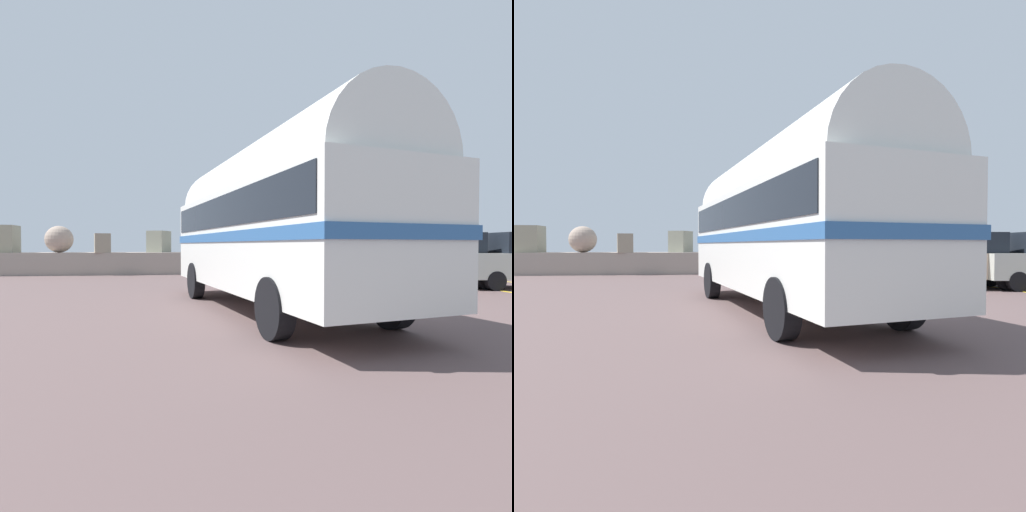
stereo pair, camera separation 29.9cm
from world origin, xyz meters
TOP-DOWN VIEW (x-y plane):
  - ground at (0.00, 0.00)m, footprint 32.00×26.00m
  - breakwater at (-0.23, 11.78)m, footprint 31.36×2.29m
  - vintage_coach at (-1.57, -0.36)m, footprint 4.46×8.91m
  - parked_car_nearest at (4.79, 3.64)m, footprint 4.13×1.78m
  - lamp_post at (1.81, 7.13)m, footprint 0.91×0.45m

SIDE VIEW (x-z plane):
  - ground at x=0.00m, z-range 0.00..0.02m
  - breakwater at x=-0.23m, z-range -0.45..1.97m
  - parked_car_nearest at x=4.79m, z-range 0.04..1.90m
  - vintage_coach at x=-1.57m, z-range 0.20..3.90m
  - lamp_post at x=1.81m, z-range 0.41..6.81m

